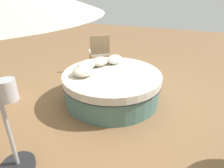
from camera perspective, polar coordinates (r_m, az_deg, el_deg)
ground_plane at (r=4.37m, az=0.00°, el=-4.24°), size 16.00×16.00×0.00m
round_bed at (r=4.23m, az=0.00°, el=-0.64°), size 2.00×2.00×0.60m
throw_pillow_0 at (r=4.61m, az=0.73°, el=6.91°), size 0.41×0.30×0.18m
throw_pillow_1 at (r=4.50m, az=-3.36°, el=6.31°), size 0.44×0.32×0.17m
throw_pillow_2 at (r=4.33m, az=-7.08°, el=5.30°), size 0.55×0.34×0.17m
throw_pillow_3 at (r=4.01m, az=-8.14°, el=3.43°), size 0.41×0.40×0.16m
patio_chair at (r=5.77m, az=-3.56°, el=9.56°), size 0.71×0.71×0.98m
side_table at (r=4.75m, az=-27.04°, el=-1.51°), size 0.37×0.37×0.47m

